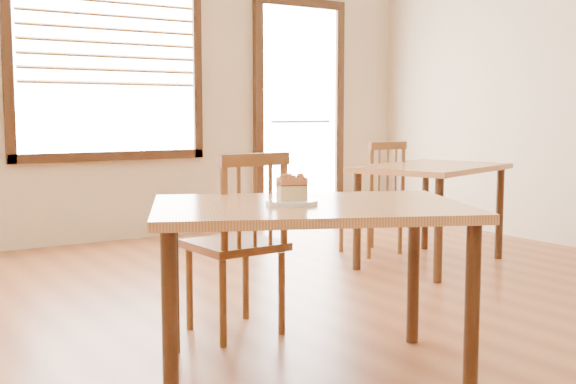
# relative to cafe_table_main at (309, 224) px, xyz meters

# --- Properties ---
(window_right) EXTENTS (1.76, 0.10, 1.96)m
(window_right) POSITION_rel_cafe_table_main_xyz_m (0.40, 3.67, 1.15)
(window_right) COLOR white
(window_right) RESTS_ON room_shell
(entry_door) EXTENTS (1.08, 0.06, 2.29)m
(entry_door) POSITION_rel_cafe_table_main_xyz_m (2.40, 3.67, 0.53)
(entry_door) COLOR white
(entry_door) RESTS_ON ground
(cafe_table_main) EXTENTS (1.56, 1.34, 0.75)m
(cafe_table_main) POSITION_rel_cafe_table_main_xyz_m (0.00, 0.00, 0.00)
(cafe_table_main) COLOR tan
(cafe_table_main) RESTS_ON ground
(cafe_chair_main) EXTENTS (0.45, 0.45, 0.95)m
(cafe_chair_main) POSITION_rel_cafe_table_main_xyz_m (0.03, 0.67, -0.18)
(cafe_chair_main) COLOR brown
(cafe_chair_main) RESTS_ON ground
(cafe_table_second) EXTENTS (1.37, 1.12, 0.75)m
(cafe_table_second) POSITION_rel_cafe_table_main_xyz_m (2.09, 1.42, -0.01)
(cafe_table_second) COLOR tan
(cafe_table_second) RESTS_ON ground
(cafe_chair_second) EXTENTS (0.44, 0.44, 0.92)m
(cafe_chair_second) POSITION_rel_cafe_table_main_xyz_m (1.98, 1.96, -0.20)
(cafe_chair_second) COLOR brown
(cafe_chair_second) RESTS_ON ground
(plate) EXTENTS (0.22, 0.22, 0.02)m
(plate) POSITION_rel_cafe_table_main_xyz_m (-0.07, 0.03, 0.10)
(plate) COLOR white
(plate) RESTS_ON cafe_table_main
(cake_slice) EXTENTS (0.14, 0.12, 0.11)m
(cake_slice) POSITION_rel_cafe_table_main_xyz_m (-0.07, 0.03, 0.16)
(cake_slice) COLOR #D7C479
(cake_slice) RESTS_ON plate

